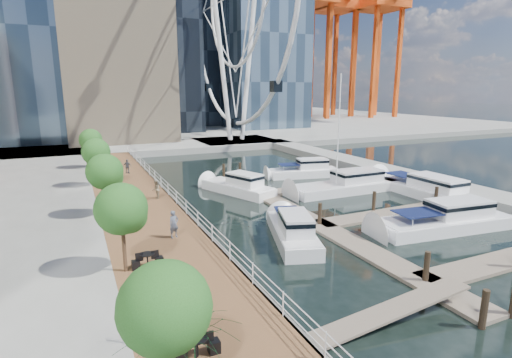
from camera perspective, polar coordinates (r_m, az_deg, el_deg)
The scene contains 17 objects.
ground at distance 22.96m, azimuth 13.97°, elevation -13.64°, with size 520.00×520.00×0.00m, color black.
boardwalk at distance 32.58m, azimuth -16.20°, elevation -4.86°, with size 6.00×60.00×1.00m, color brown.
seawall at distance 33.10m, azimuth -11.06°, elevation -4.31°, with size 0.25×60.00×1.00m, color #595954.
land_far at distance 118.98m, azimuth -18.40°, elevation 7.46°, with size 200.00×114.00×1.00m, color gray.
breakwater at distance 49.81m, azimuth 17.77°, elevation 1.04°, with size 4.00×60.00×1.00m, color gray.
pier at distance 73.74m, azimuth -2.83°, elevation 5.25°, with size 14.00×12.00×1.00m, color gray.
railing at distance 32.80m, azimuth -11.31°, elevation -2.61°, with size 0.10×60.00×1.05m, color white, non-canonical shape.
floating_docks at distance 34.76m, azimuth 14.10°, elevation -3.65°, with size 16.00×34.00×2.60m.
port_cranes at distance 138.13m, azimuth 11.71°, elevation 16.58°, with size 40.00×52.00×38.00m.
street_trees at distance 30.46m, azimuth -20.81°, elevation 0.97°, with size 2.60×42.60×4.60m.
cafe_tables at distance 16.59m, azimuth -11.87°, elevation -19.12°, with size 2.50×13.70×0.74m.
yacht_foreground at distance 32.47m, azimuth 25.13°, elevation -6.57°, with size 3.12×11.63×2.15m, color white, non-canonical shape.
pedestrian_near at distance 25.40m, azimuth -11.65°, elevation -6.34°, with size 0.64×0.42×1.74m, color #474E5F.
pedestrian_mid at distance 34.63m, azimuth -14.10°, elevation -1.46°, with size 0.78×0.61×1.60m, color #807259.
pedestrian_far at distance 46.01m, azimuth -17.89°, elevation 1.73°, with size 0.92×0.38×1.56m, color #363A44.
moored_yachts at distance 39.45m, azimuth 13.29°, elevation -2.40°, with size 21.63×35.10×11.50m.
cafe_seating at distance 13.59m, azimuth -11.48°, elevation -22.44°, with size 4.46×6.39×2.64m.
Camera 1 is at (-13.23, -15.86, 10.05)m, focal length 28.00 mm.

